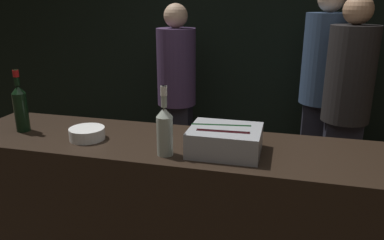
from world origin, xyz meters
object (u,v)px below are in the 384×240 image
Objects in this scene: ice_bin_with_bottles at (225,139)px; bowl_white at (87,133)px; white_wine_bottle at (165,129)px; person_blond_tee at (177,86)px; person_grey_polo at (322,83)px; red_wine_bottle_burgundy at (20,106)px; person_in_hoodie at (347,99)px.

bowl_white is (-0.73, -0.00, -0.03)m from ice_bin_with_bottles.
bowl_white is at bearing 168.15° from white_wine_bottle.
person_blond_tee is (-0.71, 1.56, -0.11)m from ice_bin_with_bottles.
ice_bin_with_bottles is at bearing -146.19° from person_grey_polo.
red_wine_bottle_burgundy is (-0.88, 0.13, 0.01)m from white_wine_bottle.
ice_bin_with_bottles is at bearing 20.63° from white_wine_bottle.
white_wine_bottle is 0.96× the size of red_wine_bottle_burgundy.
red_wine_bottle_burgundy is at bearing 175.84° from bowl_white.
ice_bin_with_bottles is at bearing 0.23° from bowl_white.
bowl_white is 0.56× the size of white_wine_bottle.
person_blond_tee is (0.02, 1.56, -0.08)m from bowl_white.
white_wine_bottle is at bearing 162.05° from person_in_hoodie.
white_wine_bottle is at bearing -8.25° from red_wine_bottle_burgundy.
ice_bin_with_bottles is at bearing 168.27° from person_in_hoodie.
person_blond_tee is 1.27m from person_grey_polo.
white_wine_bottle is at bearing -159.37° from ice_bin_with_bottles.
person_grey_polo reaches higher than person_blond_tee.
person_in_hoodie is (1.45, 1.29, -0.04)m from bowl_white.
person_grey_polo is at bearing 23.63° from person_blond_tee.
ice_bin_with_bottles is 0.19× the size of person_grey_polo.
person_in_hoodie is 0.38m from person_grey_polo.
person_grey_polo is at bearing 51.54° from bowl_white.
person_in_hoodie is 1.45m from person_blond_tee.
person_grey_polo reaches higher than white_wine_bottle.
person_grey_polo reaches higher than bowl_white.
person_in_hoodie is at bearing -102.27° from person_grey_polo.
bowl_white is at bearing -179.77° from ice_bin_with_bottles.
person_grey_polo reaches higher than person_in_hoodie.
person_blond_tee reaches higher than ice_bin_with_bottles.
person_in_hoodie is at bearing 33.99° from red_wine_bottle_burgundy.
bowl_white is 2.08m from person_grey_polo.
white_wine_bottle is (-0.27, -0.10, 0.06)m from ice_bin_with_bottles.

